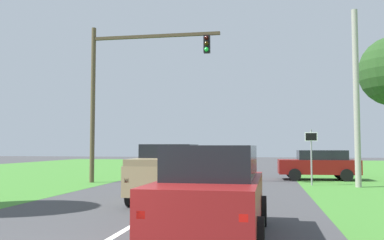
{
  "coord_description": "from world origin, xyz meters",
  "views": [
    {
      "loc": [
        3.18,
        -5.27,
        1.9
      ],
      "look_at": [
        -0.27,
        14.32,
        3.15
      ],
      "focal_mm": 39.36,
      "sensor_mm": 36.0,
      "label": 1
    }
  ],
  "objects_px": {
    "traffic_light": "(123,80)",
    "crossing_suv_far": "(319,164)",
    "utility_pole_right": "(356,97)",
    "keep_moving_sign": "(311,150)",
    "red_suv_near": "(213,189)",
    "pickup_truck_lead": "(171,172)"
  },
  "relations": [
    {
      "from": "traffic_light",
      "to": "crossing_suv_far",
      "type": "relative_size",
      "value": 1.86
    },
    {
      "from": "traffic_light",
      "to": "utility_pole_right",
      "type": "height_order",
      "value": "utility_pole_right"
    },
    {
      "from": "keep_moving_sign",
      "to": "crossing_suv_far",
      "type": "bearing_deg",
      "value": 77.85
    },
    {
      "from": "utility_pole_right",
      "to": "red_suv_near",
      "type": "bearing_deg",
      "value": -114.16
    },
    {
      "from": "red_suv_near",
      "to": "utility_pole_right",
      "type": "distance_m",
      "value": 13.36
    },
    {
      "from": "red_suv_near",
      "to": "traffic_light",
      "type": "xyz_separation_m",
      "value": [
        -6.28,
        12.18,
        4.38
      ]
    },
    {
      "from": "pickup_truck_lead",
      "to": "utility_pole_right",
      "type": "bearing_deg",
      "value": 39.99
    },
    {
      "from": "crossing_suv_far",
      "to": "keep_moving_sign",
      "type": "bearing_deg",
      "value": -102.15
    },
    {
      "from": "red_suv_near",
      "to": "traffic_light",
      "type": "distance_m",
      "value": 14.39
    },
    {
      "from": "pickup_truck_lead",
      "to": "crossing_suv_far",
      "type": "bearing_deg",
      "value": 59.25
    },
    {
      "from": "pickup_truck_lead",
      "to": "keep_moving_sign",
      "type": "relative_size",
      "value": 2.01
    },
    {
      "from": "pickup_truck_lead",
      "to": "utility_pole_right",
      "type": "height_order",
      "value": "utility_pole_right"
    },
    {
      "from": "red_suv_near",
      "to": "traffic_light",
      "type": "height_order",
      "value": "traffic_light"
    },
    {
      "from": "pickup_truck_lead",
      "to": "traffic_light",
      "type": "relative_size",
      "value": 0.66
    },
    {
      "from": "utility_pole_right",
      "to": "crossing_suv_far",
      "type": "bearing_deg",
      "value": 106.89
    },
    {
      "from": "traffic_light",
      "to": "crossing_suv_far",
      "type": "bearing_deg",
      "value": 20.36
    },
    {
      "from": "red_suv_near",
      "to": "keep_moving_sign",
      "type": "bearing_deg",
      "value": 75.27
    },
    {
      "from": "pickup_truck_lead",
      "to": "red_suv_near",
      "type": "bearing_deg",
      "value": -68.57
    },
    {
      "from": "keep_moving_sign",
      "to": "crossing_suv_far",
      "type": "relative_size",
      "value": 0.61
    },
    {
      "from": "red_suv_near",
      "to": "utility_pole_right",
      "type": "bearing_deg",
      "value": 65.84
    },
    {
      "from": "keep_moving_sign",
      "to": "pickup_truck_lead",
      "type": "bearing_deg",
      "value": -128.29
    },
    {
      "from": "pickup_truck_lead",
      "to": "traffic_light",
      "type": "bearing_deg",
      "value": 121.77
    }
  ]
}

